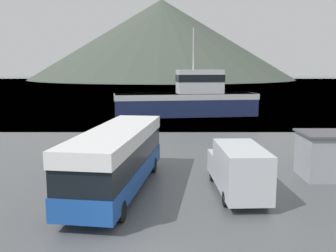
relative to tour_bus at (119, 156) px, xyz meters
name	(u,v)px	position (x,y,z in m)	size (l,w,h in m)	color
water_surface	(166,83)	(1.25, 137.54, -1.82)	(240.00, 240.00, 0.00)	slate
hill_backdrop	(163,40)	(-0.90, 189.86, 19.37)	(141.26, 141.26, 42.38)	#424C42
tour_bus	(119,156)	(0.00, 0.00, 0.00)	(4.05, 10.93, 3.22)	#194799
delivery_van	(240,168)	(6.00, -0.49, -0.48)	(2.26, 6.34, 2.54)	silver
fishing_boat	(190,99)	(5.22, 30.19, 0.43)	(18.88, 6.55, 11.21)	#19234C
storage_bin	(70,159)	(-3.70, 4.31, -1.20)	(1.53, 1.41, 1.20)	teal
dock_kiosk	(326,155)	(11.48, 2.42, -0.49)	(2.80, 2.91, 2.63)	#93999E
mooring_bollard	(149,131)	(0.61, 15.64, -1.35)	(0.45, 0.45, 0.87)	#B29919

